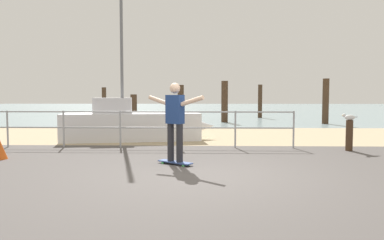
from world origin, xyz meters
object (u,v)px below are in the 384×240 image
skateboarder (175,117)px  seagull (349,117)px  skateboard (175,162)px  sailboat (137,124)px  bollard_short (349,136)px

skateboarder → seagull: 4.88m
skateboard → skateboarder: size_ratio=0.47×
sailboat → skateboarder: sailboat is taller
seagull → bollard_short: bearing=21.4°
bollard_short → seagull: seagull is taller
sailboat → bollard_short: 6.43m
bollard_short → seagull: size_ratio=1.76×
sailboat → bollard_short: size_ratio=7.07×
skateboard → seagull: seagull is taller
skateboard → seagull: bearing=25.2°
bollard_short → seagull: 0.49m
sailboat → bollard_short: (6.02, -2.24, -0.11)m
sailboat → skateboard: size_ratio=7.59×
sailboat → seagull: (6.01, -2.24, 0.38)m
skateboard → skateboarder: (0.00, -0.00, 0.95)m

